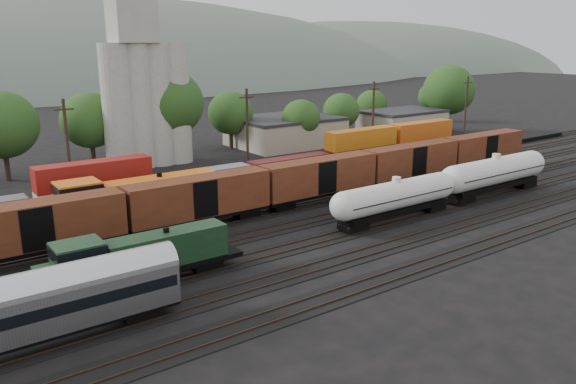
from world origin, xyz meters
TOP-DOWN VIEW (x-y plane):
  - ground at (0.00, 0.00)m, footprint 600.00×600.00m
  - tracks at (0.00, 0.00)m, footprint 180.00×33.20m
  - green_locomotive at (-15.03, -5.00)m, footprint 15.88×2.80m
  - tank_car_a at (13.07, -5.00)m, footprint 16.98×3.04m
  - tank_car_b at (30.12, -5.00)m, footprint 18.64×3.34m
  - passenger_coach at (-24.71, -10.00)m, footprint 21.13×2.61m
  - orange_locomotive at (-9.62, 10.00)m, footprint 19.80×3.30m
  - boxcar_string at (-12.02, 5.00)m, footprint 122.80×2.90m
  - container_wall at (-7.51, 15.00)m, footprint 161.41×2.60m
  - grain_silo at (3.28, 36.00)m, footprint 13.40×5.00m
  - industrial_sheds at (6.63, 35.25)m, footprint 119.38×17.26m
  - tree_band at (-6.42, 37.90)m, footprint 160.63×20.63m
  - utility_poles at (0.00, 22.00)m, footprint 122.20×0.36m
  - distant_hills at (23.92, 260.00)m, footprint 860.00×286.00m

SIDE VIEW (x-z plane):
  - distant_hills at x=23.92m, z-range -85.56..44.44m
  - ground at x=0.00m, z-range 0.00..0.00m
  - tracks at x=0.00m, z-range -0.05..0.15m
  - container_wall at x=-7.51m, z-range -0.65..5.15m
  - green_locomotive at x=-15.03m, z-range 0.31..4.51m
  - industrial_sheds at x=6.63m, z-range 0.01..5.11m
  - tank_car_a at x=13.07m, z-range 0.42..4.87m
  - orange_locomotive at x=-9.62m, z-range 0.33..5.28m
  - tank_car_b at x=30.12m, z-range 0.44..5.33m
  - passenger_coach at x=-24.71m, z-range 0.56..5.36m
  - boxcar_string at x=-12.02m, z-range 1.02..5.22m
  - utility_poles at x=0.00m, z-range 0.21..12.21m
  - tree_band at x=-6.42m, z-range 0.46..14.65m
  - grain_silo at x=3.28m, z-range -3.24..25.76m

